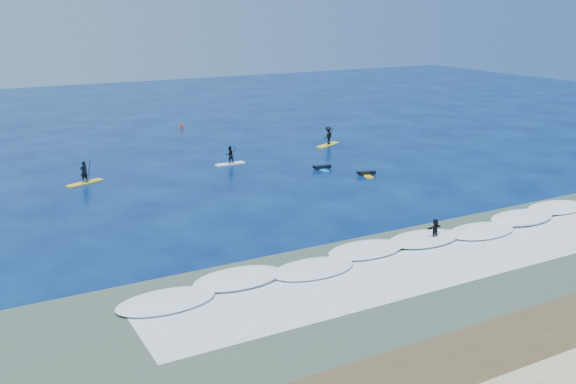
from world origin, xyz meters
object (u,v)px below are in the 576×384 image
prone_paddler_near (366,174)px  wave_surfer (435,230)px  sup_paddler_left (84,175)px  sup_paddler_center (230,157)px  marker_buoy (182,126)px  sup_paddler_right (328,137)px  prone_paddler_far (322,168)px

prone_paddler_near → wave_surfer: wave_surfer is taller
sup_paddler_left → sup_paddler_center: sup_paddler_left is taller
marker_buoy → sup_paddler_right: bearing=-57.9°
sup_paddler_center → marker_buoy: bearing=82.9°
marker_buoy → wave_surfer: bearing=-89.1°
prone_paddler_far → sup_paddler_right: bearing=-27.7°
wave_surfer → marker_buoy: bearing=87.6°
sup_paddler_left → prone_paddler_far: bearing=-37.2°
sup_paddler_left → wave_surfer: 27.73m
sup_paddler_left → prone_paddler_near: sup_paddler_left is taller
sup_paddler_center → prone_paddler_near: (8.19, -8.93, -0.54)m
sup_paddler_center → prone_paddler_far: (6.06, -5.48, -0.54)m
sup_paddler_center → sup_paddler_right: sup_paddler_right is taller
prone_paddler_far → wave_surfer: 18.34m
sup_paddler_right → sup_paddler_center: bearing=166.4°
sup_paddler_right → marker_buoy: (-9.74, 15.51, -0.55)m
sup_paddler_center → wave_surfer: bearing=-84.1°
sup_paddler_left → prone_paddler_near: bearing=-44.2°
sup_paddler_right → prone_paddler_far: size_ratio=1.46×
sup_paddler_left → marker_buoy: 23.48m
sup_paddler_center → sup_paddler_right: (11.78, 2.57, 0.17)m
sup_paddler_right → prone_paddler_near: 12.07m
sup_paddler_left → sup_paddler_center: bearing=-20.2°
prone_paddler_near → wave_surfer: (-5.48, -14.57, 0.59)m
sup_paddler_left → wave_surfer: size_ratio=1.69×
prone_paddler_far → wave_surfer: bearing=177.2°
sup_paddler_left → marker_buoy: size_ratio=4.31×
sup_paddler_right → wave_surfer: bearing=-135.1°
sup_paddler_left → prone_paddler_far: (18.58, -5.15, -0.50)m
sup_paddler_center → prone_paddler_near: bearing=-48.1°
sup_paddler_right → prone_paddler_far: sup_paddler_right is taller
prone_paddler_far → wave_surfer: wave_surfer is taller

